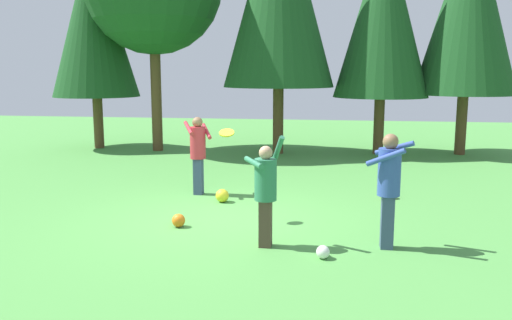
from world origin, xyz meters
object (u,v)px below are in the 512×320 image
object	(u,v)px
person_thrower	(266,187)
person_bystander	(389,181)
ball_yellow	(222,196)
frisbee	(227,133)
tree_far_left	(93,20)
tree_far_right	(469,4)
ball_white	(323,252)
ball_red	(388,192)
person_catcher	(198,149)
ball_orange	(179,220)
tree_right	(383,12)

from	to	relation	value
person_thrower	person_bystander	xyz separation A→B (m)	(1.84, 0.20, 0.12)
person_bystander	ball_yellow	bearing A→B (deg)	-15.02
frisbee	tree_far_left	size ratio (longest dim) A/B	0.04
tree_far_right	tree_far_left	bearing A→B (deg)	-178.34
person_thrower	person_bystander	world-z (taller)	person_bystander
person_thrower	ball_yellow	world-z (taller)	person_thrower
ball_white	ball_red	distance (m)	4.10
person_bystander	tree_far_left	distance (m)	13.46
person_catcher	tree_far_right	xyz separation A→B (m)	(6.92, 6.72, 3.68)
frisbee	ball_white	size ratio (longest dim) A/B	1.45
ball_orange	tree_far_right	xyz separation A→B (m)	(6.63, 9.20, 4.58)
ball_red	person_thrower	bearing A→B (deg)	-121.84
ball_red	tree_far_left	xyz separation A→B (m)	(-9.31, 6.16, 4.24)
person_thrower	person_bystander	distance (m)	1.86
ball_red	person_bystander	bearing A→B (deg)	-95.47
ball_orange	ball_red	xyz separation A→B (m)	(3.78, 2.69, 0.01)
frisbee	ball_yellow	distance (m)	1.96
person_catcher	tree_far_left	size ratio (longest dim) A/B	0.24
tree_right	tree_far_left	bearing A→B (deg)	-179.41
frisbee	ball_red	size ratio (longest dim) A/B	1.11
person_bystander	ball_red	world-z (taller)	person_bystander
tree_far_left	tree_far_right	bearing A→B (deg)	1.66
ball_orange	ball_white	world-z (taller)	ball_orange
frisbee	tree_far_left	bearing A→B (deg)	127.20
frisbee	ball_white	xyz separation A→B (m)	(1.77, -1.79, -1.49)
ball_white	tree_far_right	bearing A→B (deg)	68.47
ball_orange	ball_red	bearing A→B (deg)	35.38
person_bystander	ball_white	xyz separation A→B (m)	(-0.95, -0.62, -0.95)
ball_orange	tree_far_right	bearing A→B (deg)	54.23
ball_orange	tree_right	distance (m)	10.73
person_catcher	ball_yellow	world-z (taller)	person_catcher
ball_red	ball_yellow	bearing A→B (deg)	-166.07
ball_orange	person_catcher	bearing A→B (deg)	96.67
person_catcher	tree_far_right	size ratio (longest dim) A/B	0.23
ball_red	tree_right	world-z (taller)	tree_right
person_thrower	frisbee	bearing A→B (deg)	-0.00
person_catcher	person_bystander	bearing A→B (deg)	22.22
ball_yellow	ball_red	distance (m)	3.51
tree_right	frisbee	bearing A→B (deg)	-111.39
ball_orange	ball_red	world-z (taller)	ball_red
ball_orange	ball_red	size ratio (longest dim) A/B	0.91
tree_far_right	person_catcher	bearing A→B (deg)	-135.83
person_thrower	ball_orange	bearing A→B (deg)	31.31
person_bystander	tree_right	distance (m)	10.15
ball_orange	ball_white	distance (m)	2.80
ball_yellow	tree_far_left	size ratio (longest dim) A/B	0.04
person_bystander	ball_orange	bearing A→B (deg)	13.50
person_catcher	person_bystander	xyz separation A→B (m)	(3.76, -3.07, 0.04)
ball_red	frisbee	bearing A→B (deg)	-145.19
person_bystander	tree_far_left	world-z (taller)	tree_far_left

